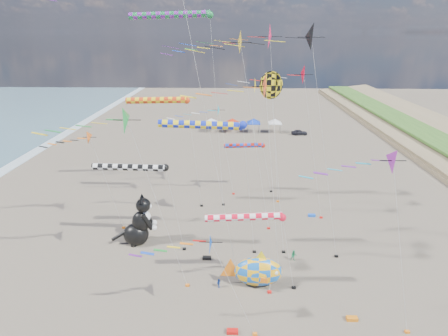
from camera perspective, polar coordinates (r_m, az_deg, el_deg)
name	(u,v)px	position (r m, az deg, el deg)	size (l,w,h in m)	color
delta_kite_0	(79,140)	(41.60, -22.55, 4.21)	(8.31, 1.67, 12.31)	orange
delta_kite_1	(254,87)	(29.65, 4.90, 13.01)	(9.99, 2.34, 19.36)	#F94913
delta_kite_2	(308,40)	(31.84, 13.50, 19.69)	(14.29, 2.62, 23.15)	black
delta_kite_4	(257,38)	(44.04, 5.42, 20.43)	(14.83, 3.12, 23.34)	#FE1B52
delta_kite_5	(297,77)	(40.38, 11.77, 14.28)	(11.89, 2.38, 18.99)	#C2021B
delta_kite_6	(125,123)	(28.38, -15.92, 7.14)	(11.04, 2.44, 17.07)	green
delta_kite_7	(207,111)	(47.45, -2.74, 9.22)	(9.13, 1.83, 13.53)	#20B7DC
delta_kite_8	(211,252)	(25.40, -2.20, -13.58)	(8.38, 1.90, 8.90)	#043FBF
delta_kite_9	(379,167)	(24.73, 23.95, 0.16)	(9.52, 1.93, 15.30)	#8D1B95
delta_kite_10	(231,45)	(36.73, 1.08, 19.51)	(12.10, 2.57, 22.54)	yellow
windsock_0	(248,218)	(30.11, 3.91, -8.07)	(8.27, 0.67, 7.79)	red
windsock_1	(173,16)	(43.36, -8.26, 23.37)	(10.80, 0.79, 24.37)	#167D39
windsock_2	(205,125)	(32.93, -3.09, 6.97)	(9.58, 0.79, 14.47)	#1226BB
windsock_3	(160,101)	(44.00, -10.44, 10.75)	(9.13, 0.83, 14.84)	red
windsock_4	(246,146)	(49.56, 3.61, 3.65)	(7.18, 0.68, 7.56)	red
windsock_5	(132,168)	(35.95, -14.73, 0.05)	(9.06, 0.72, 9.96)	black
angelfish_kite	(269,87)	(34.35, 7.34, 13.01)	(3.74, 3.02, 18.76)	yellow
cat_inflatable	(138,220)	(39.91, -13.93, -8.23)	(4.30, 2.15, 5.81)	black
fish_inflatable	(258,271)	(33.70, 5.52, -16.47)	(5.93, 2.09, 3.85)	blue
person_adult	(262,275)	(34.52, 6.22, -17.01)	(0.60, 0.39, 1.64)	#8C8C9E
child_green	(294,256)	(37.86, 11.31, -13.84)	(0.60, 0.47, 1.23)	#1F8B55
child_blue	(219,283)	(34.01, -0.86, -18.29)	(0.56, 0.23, 0.95)	#1C3F95
kite_bag_0	(232,331)	(30.36, 1.38, -25.13)	(0.90, 0.44, 0.30)	red
kite_bag_1	(207,258)	(37.68, -2.82, -14.45)	(0.90, 0.44, 0.30)	black
kite_bag_2	(312,215)	(46.72, 14.14, -7.51)	(0.90, 0.44, 0.30)	blue
kite_bag_3	(352,319)	(33.02, 20.17, -22.08)	(0.90, 0.44, 0.30)	orange
tent_row	(243,119)	(82.70, 3.14, 7.97)	(19.20, 4.20, 3.80)	white
parked_car	(299,132)	(82.76, 12.20, 5.72)	(1.46, 3.62, 1.23)	#26262D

